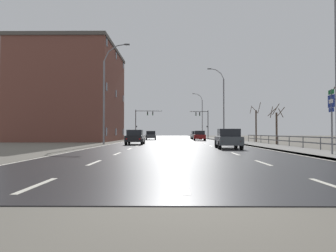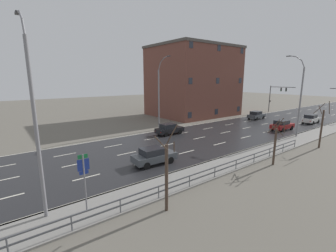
{
  "view_description": "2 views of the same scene",
  "coord_description": "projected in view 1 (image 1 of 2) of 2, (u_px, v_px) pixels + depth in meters",
  "views": [
    {
      "loc": [
        -0.32,
        -5.22,
        1.28
      ],
      "look_at": [
        -0.91,
        60.23,
        2.71
      ],
      "focal_mm": 32.48,
      "sensor_mm": 36.0,
      "label": 1
    },
    {
      "loc": [
        21.18,
        7.64,
        7.81
      ],
      "look_at": [
        0.0,
        23.69,
        2.32
      ],
      "focal_mm": 24.44,
      "sensor_mm": 36.0,
      "label": 2
    }
  ],
  "objects": [
    {
      "name": "traffic_signal_right",
      "position": [
        204.0,
        119.0,
        66.84
      ],
      "size": [
        4.17,
        0.36,
        6.19
      ],
      "color": "#38383A",
      "rests_on": "ground"
    },
    {
      "name": "highway_sign",
      "position": [
        332.0,
        113.0,
        16.41
      ],
      "size": [
        0.09,
        0.68,
        3.63
      ],
      "color": "slate",
      "rests_on": "ground"
    },
    {
      "name": "traffic_signal_left",
      "position": [
        142.0,
        119.0,
        65.61
      ],
      "size": [
        5.78,
        0.36,
        6.22
      ],
      "color": "#38383A",
      "rests_on": "ground"
    },
    {
      "name": "car_distant",
      "position": [
        200.0,
        136.0,
        47.84
      ],
      "size": [
        2.01,
        4.19,
        1.57
      ],
      "rotation": [
        0.0,
        0.0,
        -0.05
      ],
      "color": "maroon",
      "rests_on": "ground"
    },
    {
      "name": "car_far_right",
      "position": [
        151.0,
        135.0,
        53.75
      ],
      "size": [
        2.01,
        4.19,
        1.57
      ],
      "rotation": [
        0.0,
        0.0,
        0.06
      ],
      "color": "#474C51",
      "rests_on": "ground"
    },
    {
      "name": "road_asphalt_strip",
      "position": [
        172.0,
        139.0,
        65.17
      ],
      "size": [
        14.0,
        120.0,
        0.03
      ],
      "color": "#232326",
      "rests_on": "ground"
    },
    {
      "name": "guardrail",
      "position": [
        296.0,
        140.0,
        24.66
      ],
      "size": [
        0.07,
        30.02,
        1.0
      ],
      "color": "#515459",
      "rests_on": "ground"
    },
    {
      "name": "street_lamp_left_bank",
      "position": [
        106.0,
        95.0,
        33.05
      ],
      "size": [
        2.88,
        0.24,
        11.02
      ],
      "color": "slate",
      "rests_on": "ground"
    },
    {
      "name": "car_near_left",
      "position": [
        135.0,
        137.0,
        32.27
      ],
      "size": [
        1.87,
        4.12,
        1.57
      ],
      "rotation": [
        0.0,
        0.0,
        0.01
      ],
      "color": "black",
      "rests_on": "ground"
    },
    {
      "name": "ground_plane",
      "position": [
        173.0,
        140.0,
        53.18
      ],
      "size": [
        160.0,
        160.0,
        0.12
      ],
      "color": "#666056"
    },
    {
      "name": "car_far_left",
      "position": [
        196.0,
        135.0,
        57.6
      ],
      "size": [
        1.96,
        4.16,
        1.57
      ],
      "rotation": [
        0.0,
        0.0,
        0.04
      ],
      "color": "silver",
      "rests_on": "ground"
    },
    {
      "name": "street_lamp_distant",
      "position": [
        202.0,
        116.0,
        76.04
      ],
      "size": [
        2.56,
        0.24,
        11.15
      ],
      "color": "slate",
      "rests_on": "ground"
    },
    {
      "name": "car_near_right",
      "position": [
        228.0,
        139.0,
        23.99
      ],
      "size": [
        2.0,
        4.18,
        1.57
      ],
      "rotation": [
        0.0,
        0.0,
        -0.05
      ],
      "color": "#474C51",
      "rests_on": "ground"
    },
    {
      "name": "bare_tree_mid",
      "position": [
        276.0,
        125.0,
        32.73
      ],
      "size": [
        1.67,
        1.69,
        4.46
      ],
      "color": "#423328",
      "rests_on": "ground"
    },
    {
      "name": "street_lamp_foreground",
      "position": [
        334.0,
        42.0,
        14.44
      ],
      "size": [
        2.29,
        0.24,
        11.41
      ],
      "color": "slate",
      "rests_on": "ground"
    },
    {
      "name": "street_lamp_midground",
      "position": [
        223.0,
        105.0,
        45.24
      ],
      "size": [
        2.52,
        0.24,
        10.92
      ],
      "color": "slate",
      "rests_on": "ground"
    },
    {
      "name": "brick_building",
      "position": [
        73.0,
        95.0,
        48.07
      ],
      "size": [
        14.08,
        17.04,
        14.62
      ],
      "color": "brown",
      "rests_on": "ground"
    },
    {
      "name": "sidewalk_right",
      "position": [
        211.0,
        138.0,
        65.1
      ],
      "size": [
        3.0,
        120.0,
        0.12
      ],
      "color": "gray",
      "rests_on": "ground"
    },
    {
      "name": "bare_tree_far",
      "position": [
        256.0,
        124.0,
        42.02
      ],
      "size": [
        1.49,
        1.63,
        5.46
      ],
      "color": "#423328",
      "rests_on": "ground"
    }
  ]
}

